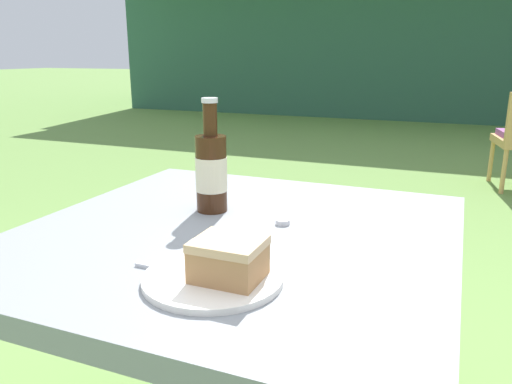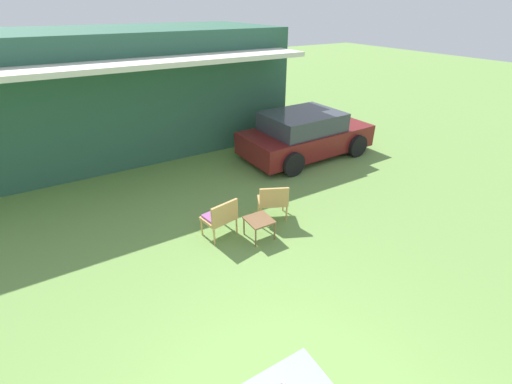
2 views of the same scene
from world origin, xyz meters
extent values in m
cube|color=#2D5B47|center=(-0.27, 9.85, 1.69)|extent=(11.18, 4.32, 3.39)
cylinder|color=tan|center=(0.65, 3.86, 0.18)|extent=(0.04, 0.04, 0.36)
cylinder|color=tan|center=(0.73, 3.45, 0.18)|extent=(0.04, 0.04, 0.36)
cube|color=gray|center=(0.00, 0.00, 0.73)|extent=(0.81, 0.82, 0.04)
cylinder|color=gray|center=(-0.36, 0.37, 0.35)|extent=(0.04, 0.04, 0.71)
cylinder|color=gray|center=(0.36, 0.37, 0.35)|extent=(0.04, 0.04, 0.71)
cylinder|color=white|center=(0.06, -0.22, 0.75)|extent=(0.21, 0.21, 0.01)
cube|color=#AD7A4C|center=(0.09, -0.22, 0.78)|extent=(0.10, 0.08, 0.05)
cube|color=tan|center=(0.09, -0.22, 0.81)|extent=(0.10, 0.08, 0.01)
cylinder|color=#381E0F|center=(-0.10, 0.09, 0.83)|extent=(0.07, 0.07, 0.16)
cylinder|color=#381E0F|center=(-0.10, 0.09, 0.94)|extent=(0.03, 0.03, 0.07)
cylinder|color=silver|center=(-0.10, 0.09, 0.98)|extent=(0.03, 0.03, 0.01)
cylinder|color=beige|center=(-0.10, 0.09, 0.83)|extent=(0.07, 0.07, 0.07)
cube|color=silver|center=(0.01, -0.21, 0.75)|extent=(0.17, 0.01, 0.01)
cylinder|color=silver|center=(0.07, 0.07, 0.75)|extent=(0.03, 0.03, 0.01)
camera|label=1|loc=(0.38, -0.82, 1.07)|focal=35.00mm
camera|label=2|loc=(-1.29, -1.39, 4.00)|focal=24.00mm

